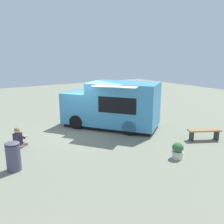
# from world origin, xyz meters

# --- Properties ---
(ground_plane) EXTENTS (40.00, 40.00, 0.00)m
(ground_plane) POSITION_xyz_m (0.00, 0.00, 0.00)
(ground_plane) COLOR gray
(food_truck) EXTENTS (4.68, 5.37, 2.48)m
(food_truck) POSITION_xyz_m (1.48, -0.02, 1.18)
(food_truck) COLOR #4190C2
(food_truck) RESTS_ON ground_plane
(person_customer) EXTENTS (0.77, 0.63, 0.90)m
(person_customer) POSITION_xyz_m (-3.54, -0.20, 0.37)
(person_customer) COLOR #715A54
(person_customer) RESTS_ON ground_plane
(planter_flowering_near) EXTENTS (0.44, 0.44, 0.63)m
(planter_flowering_near) POSITION_xyz_m (1.27, -4.80, 0.32)
(planter_flowering_near) COLOR beige
(planter_flowering_near) RESTS_ON ground_plane
(planter_flowering_far) EXTENTS (0.66, 0.66, 0.88)m
(planter_flowering_far) POSITION_xyz_m (3.78, 4.17, 0.46)
(planter_flowering_far) COLOR #405249
(planter_flowering_far) RESTS_ON ground_plane
(plaza_bench) EXTENTS (1.54, 1.06, 0.51)m
(plaza_bench) POSITION_xyz_m (3.87, -4.10, 0.38)
(plaza_bench) COLOR olive
(plaza_bench) RESTS_ON ground_plane
(trash_bin) EXTENTS (0.50, 0.50, 1.03)m
(trash_bin) POSITION_xyz_m (-4.19, -2.33, 0.52)
(trash_bin) COLOR #474760
(trash_bin) RESTS_ON ground_plane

